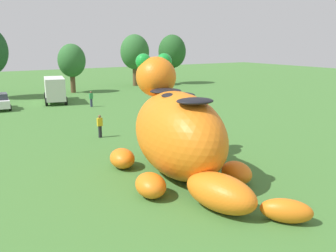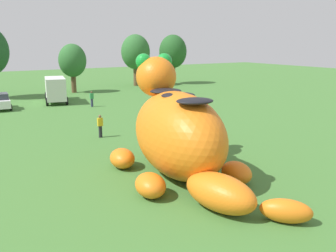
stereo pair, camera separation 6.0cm
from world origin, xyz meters
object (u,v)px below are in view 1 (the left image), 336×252
object	(u,v)px
giant_inflatable_creature	(178,133)
car_white	(0,101)
box_truck	(54,89)
spectator_near_inflatable	(100,126)
spectator_mid_field	(91,99)

from	to	relation	value
giant_inflatable_creature	car_white	world-z (taller)	giant_inflatable_creature
giant_inflatable_creature	box_truck	size ratio (longest dim) A/B	1.89
giant_inflatable_creature	box_truck	world-z (taller)	giant_inflatable_creature
giant_inflatable_creature	spectator_near_inflatable	xyz separation A→B (m)	(-0.62, 9.67, -1.46)
box_truck	spectator_mid_field	xyz separation A→B (m)	(2.52, -5.23, -0.75)
box_truck	spectator_near_inflatable	world-z (taller)	box_truck
car_white	spectator_near_inflatable	bearing A→B (deg)	-74.41
car_white	spectator_near_inflatable	size ratio (longest dim) A/B	2.47
giant_inflatable_creature	spectator_near_inflatable	distance (m)	9.80
box_truck	spectator_mid_field	size ratio (longest dim) A/B	3.91
giant_inflatable_creature	car_white	xyz separation A→B (m)	(-5.21, 26.15, -1.45)
giant_inflatable_creature	box_truck	bearing A→B (deg)	87.95
giant_inflatable_creature	car_white	distance (m)	26.71
giant_inflatable_creature	car_white	size ratio (longest dim) A/B	3.00
box_truck	spectator_near_inflatable	xyz separation A→B (m)	(-1.61, -18.25, -0.75)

